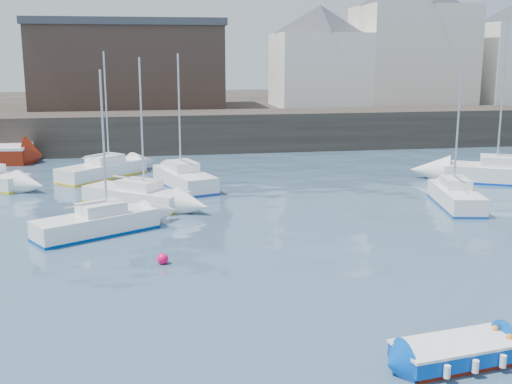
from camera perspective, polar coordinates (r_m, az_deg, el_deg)
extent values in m
plane|color=#2D4760|center=(18.09, 6.76, -12.73)|extent=(220.00, 220.00, 0.00)
cube|color=#28231E|center=(51.27, -4.47, 5.41)|extent=(90.00, 5.00, 3.00)
cube|color=#28231E|center=(69.12, -5.94, 7.08)|extent=(90.00, 32.00, 2.80)
cube|color=beige|center=(62.80, 13.64, 11.68)|extent=(10.00, 8.00, 9.00)
cube|color=white|center=(59.35, 5.64, 10.73)|extent=(8.00, 7.00, 6.50)
pyramid|color=#3A3D44|center=(59.40, 5.73, 15.05)|extent=(11.14, 11.14, 2.45)
cube|color=#3D2D26|center=(58.69, -11.28, 10.78)|extent=(16.00, 10.00, 7.00)
cube|color=#3A3D44|center=(58.73, -11.44, 14.49)|extent=(16.40, 10.40, 0.60)
cube|color=maroon|center=(17.31, 17.29, -14.18)|extent=(3.00, 1.60, 0.14)
cube|color=#0042B8|center=(17.20, 17.35, -13.39)|extent=(3.27, 1.79, 0.39)
cube|color=white|center=(17.10, 17.40, -12.69)|extent=(3.33, 1.83, 0.07)
cube|color=white|center=(17.17, 17.36, -13.20)|extent=(2.59, 1.30, 0.35)
cube|color=#C9BB7C|center=(17.13, 17.38, -12.93)|extent=(0.36, 0.95, 0.05)
cylinder|color=white|center=(17.35, 13.65, -13.02)|extent=(0.16, 0.16, 0.31)
cylinder|color=white|center=(16.23, 16.63, -15.06)|extent=(0.16, 0.16, 0.31)
cylinder|color=white|center=(17.76, 15.87, -12.53)|extent=(0.16, 0.16, 0.31)
cylinder|color=white|center=(16.67, 18.93, -14.46)|extent=(0.16, 0.16, 0.31)
cylinder|color=white|center=(18.20, 17.98, -12.05)|extent=(0.16, 0.16, 0.31)
cylinder|color=white|center=(17.14, 21.10, -13.87)|extent=(0.16, 0.16, 0.31)
cube|color=white|center=(28.28, -14.00, -2.81)|extent=(5.42, 4.12, 0.86)
cube|color=#003F9B|center=(28.38, -13.96, -3.54)|extent=(5.47, 4.16, 0.12)
cube|color=white|center=(28.23, -13.59, -1.41)|extent=(2.24, 2.03, 0.48)
cylinder|color=silver|center=(27.83, -13.40, 4.28)|extent=(0.10, 0.10, 6.08)
cube|color=white|center=(33.21, -10.64, -0.43)|extent=(5.53, 5.07, 0.85)
cube|color=#EFB407|center=(33.30, -10.62, -1.05)|extent=(5.58, 5.12, 0.11)
cube|color=white|center=(32.89, -10.31, 0.65)|extent=(2.41, 2.33, 0.47)
cylinder|color=silver|center=(32.24, -10.13, 5.89)|extent=(0.09, 0.09, 6.55)
cube|color=white|center=(33.87, 17.34, -0.48)|extent=(2.59, 5.33, 0.92)
cube|color=#12439A|center=(33.96, 17.30, -1.14)|extent=(2.62, 5.38, 0.12)
cube|color=white|center=(33.97, 17.30, 0.79)|extent=(1.55, 1.99, 0.51)
cylinder|color=silver|center=(33.80, 17.48, 5.34)|extent=(0.10, 0.10, 5.87)
cube|color=white|center=(41.05, 21.58, 1.45)|extent=(7.65, 5.49, 1.02)
cube|color=#0637B1|center=(41.13, 21.53, 0.85)|extent=(7.73, 5.54, 0.14)
cube|color=white|center=(40.89, 21.15, 2.58)|extent=(3.11, 2.76, 0.57)
cylinder|color=silver|center=(40.44, 21.06, 8.16)|extent=(0.11, 0.11, 8.50)
cube|color=white|center=(37.21, -6.38, 1.14)|extent=(3.50, 6.05, 0.94)
cube|color=#1C42AA|center=(37.29, -6.36, 0.53)|extent=(3.53, 6.11, 0.13)
cube|color=white|center=(37.34, -6.56, 2.32)|extent=(1.93, 2.34, 0.52)
cylinder|color=silver|center=(37.20, -6.84, 7.02)|extent=(0.10, 0.10, 6.63)
cube|color=white|center=(40.97, -13.52, 1.87)|extent=(5.50, 5.56, 0.89)
cube|color=yellow|center=(41.04, -13.49, 1.34)|extent=(5.55, 5.61, 0.12)
cube|color=white|center=(41.05, -13.26, 2.88)|extent=(2.47, 2.47, 0.49)
cylinder|color=silver|center=(40.87, -13.17, 7.31)|extent=(0.10, 0.10, 6.81)
sphere|color=#FF0750|center=(24.04, -8.28, -6.33)|extent=(0.42, 0.42, 0.42)
sphere|color=#FF0750|center=(31.63, -13.54, -2.00)|extent=(0.35, 0.35, 0.35)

